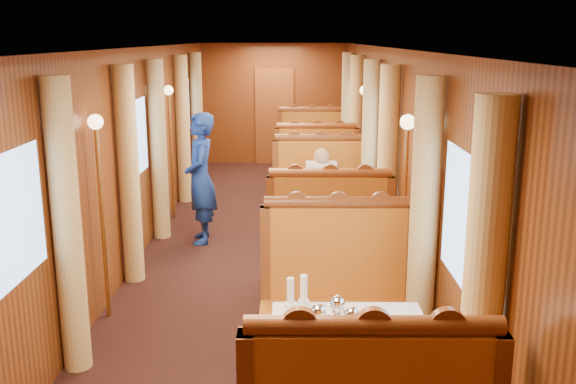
{
  "coord_description": "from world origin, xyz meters",
  "views": [
    {
      "loc": [
        0.36,
        -7.47,
        2.62
      ],
      "look_at": [
        0.32,
        -0.99,
        1.05
      ],
      "focal_mm": 40.0,
      "sensor_mm": 36.0,
      "label": 1
    }
  ],
  "objects_px": {
    "banquette_far_aft": "(312,156)",
    "teapot_left": "(318,320)",
    "banquette_near_aft": "(338,307)",
    "steward": "(201,178)",
    "table_far": "(314,169)",
    "banquette_far_fwd": "(316,179)",
    "passenger": "(321,184)",
    "teapot_right": "(352,322)",
    "rose_vase_far": "(313,138)",
    "fruit_plate": "(402,329)",
    "banquette_mid_fwd": "(328,250)",
    "banquette_mid_aft": "(320,202)",
    "tea_tray": "(333,326)",
    "teapot_back": "(337,312)",
    "rose_vase_mid": "(321,183)",
    "table_near": "(348,374)",
    "table_mid": "(324,227)"
  },
  "relations": [
    {
      "from": "banquette_far_aft",
      "to": "teapot_left",
      "type": "relative_size",
      "value": 7.99
    },
    {
      "from": "banquette_near_aft",
      "to": "steward",
      "type": "bearing_deg",
      "value": 116.97
    },
    {
      "from": "table_far",
      "to": "banquette_far_fwd",
      "type": "height_order",
      "value": "banquette_far_fwd"
    },
    {
      "from": "steward",
      "to": "passenger",
      "type": "height_order",
      "value": "steward"
    },
    {
      "from": "teapot_right",
      "to": "passenger",
      "type": "bearing_deg",
      "value": 70.83
    },
    {
      "from": "banquette_far_aft",
      "to": "rose_vase_far",
      "type": "height_order",
      "value": "banquette_far_aft"
    },
    {
      "from": "table_far",
      "to": "banquette_far_aft",
      "type": "relative_size",
      "value": 0.78
    },
    {
      "from": "teapot_left",
      "to": "fruit_plate",
      "type": "bearing_deg",
      "value": -9.92
    },
    {
      "from": "rose_vase_far",
      "to": "banquette_far_aft",
      "type": "bearing_deg",
      "value": 88.94
    },
    {
      "from": "table_far",
      "to": "passenger",
      "type": "height_order",
      "value": "passenger"
    },
    {
      "from": "banquette_mid_fwd",
      "to": "banquette_mid_aft",
      "type": "distance_m",
      "value": 2.03
    },
    {
      "from": "banquette_near_aft",
      "to": "tea_tray",
      "type": "relative_size",
      "value": 3.94
    },
    {
      "from": "tea_tray",
      "to": "steward",
      "type": "distance_m",
      "value": 4.39
    },
    {
      "from": "rose_vase_far",
      "to": "banquette_mid_aft",
      "type": "bearing_deg",
      "value": -89.58
    },
    {
      "from": "table_far",
      "to": "teapot_back",
      "type": "relative_size",
      "value": 5.89
    },
    {
      "from": "banquette_mid_fwd",
      "to": "rose_vase_mid",
      "type": "relative_size",
      "value": 3.72
    },
    {
      "from": "tea_tray",
      "to": "passenger",
      "type": "relative_size",
      "value": 0.45
    },
    {
      "from": "banquette_far_aft",
      "to": "banquette_mid_aft",
      "type": "bearing_deg",
      "value": -90.0
    },
    {
      "from": "table_near",
      "to": "rose_vase_far",
      "type": "distance_m",
      "value": 7.04
    },
    {
      "from": "banquette_near_aft",
      "to": "fruit_plate",
      "type": "relative_size",
      "value": 6.62
    },
    {
      "from": "table_far",
      "to": "passenger",
      "type": "xyz_separation_m",
      "value": [
        -0.0,
        -2.77,
        0.37
      ]
    },
    {
      "from": "fruit_plate",
      "to": "banquette_near_aft",
      "type": "bearing_deg",
      "value": 106.41
    },
    {
      "from": "tea_tray",
      "to": "teapot_back",
      "type": "xyz_separation_m",
      "value": [
        0.04,
        0.08,
        0.06
      ]
    },
    {
      "from": "fruit_plate",
      "to": "steward",
      "type": "distance_m",
      "value": 4.61
    },
    {
      "from": "banquette_near_aft",
      "to": "teapot_right",
      "type": "xyz_separation_m",
      "value": [
        0.0,
        -1.11,
        0.39
      ]
    },
    {
      "from": "tea_tray",
      "to": "teapot_back",
      "type": "distance_m",
      "value": 0.11
    },
    {
      "from": "banquette_mid_aft",
      "to": "teapot_left",
      "type": "bearing_deg",
      "value": -92.68
    },
    {
      "from": "banquette_mid_aft",
      "to": "banquette_far_fwd",
      "type": "bearing_deg",
      "value": 90.0
    },
    {
      "from": "table_far",
      "to": "teapot_back",
      "type": "distance_m",
      "value": 6.99
    },
    {
      "from": "table_mid",
      "to": "banquette_far_aft",
      "type": "bearing_deg",
      "value": 90.0
    },
    {
      "from": "banquette_far_fwd",
      "to": "banquette_far_aft",
      "type": "xyz_separation_m",
      "value": [
        0.0,
        2.03,
        0.0
      ]
    },
    {
      "from": "banquette_near_aft",
      "to": "banquette_mid_aft",
      "type": "height_order",
      "value": "same"
    },
    {
      "from": "banquette_far_fwd",
      "to": "teapot_left",
      "type": "distance_m",
      "value": 6.09
    },
    {
      "from": "banquette_far_aft",
      "to": "passenger",
      "type": "bearing_deg",
      "value": -90.0
    },
    {
      "from": "banquette_mid_fwd",
      "to": "banquette_far_aft",
      "type": "distance_m",
      "value": 5.53
    },
    {
      "from": "table_near",
      "to": "banquette_mid_fwd",
      "type": "xyz_separation_m",
      "value": [
        0.0,
        2.49,
        0.05
      ]
    },
    {
      "from": "teapot_back",
      "to": "rose_vase_far",
      "type": "xyz_separation_m",
      "value": [
        0.06,
        7.0,
        0.1
      ]
    },
    {
      "from": "teapot_back",
      "to": "tea_tray",
      "type": "bearing_deg",
      "value": -97.97
    },
    {
      "from": "fruit_plate",
      "to": "steward",
      "type": "relative_size",
      "value": 0.12
    },
    {
      "from": "banquette_near_aft",
      "to": "teapot_right",
      "type": "distance_m",
      "value": 1.18
    },
    {
      "from": "banquette_far_fwd",
      "to": "teapot_back",
      "type": "bearing_deg",
      "value": -90.79
    },
    {
      "from": "banquette_mid_aft",
      "to": "banquette_far_fwd",
      "type": "xyz_separation_m",
      "value": [
        0.0,
        1.47,
        0.0
      ]
    },
    {
      "from": "banquette_near_aft",
      "to": "banquette_mid_fwd",
      "type": "xyz_separation_m",
      "value": [
        0.0,
        1.47,
        0.0
      ]
    },
    {
      "from": "table_mid",
      "to": "passenger",
      "type": "relative_size",
      "value": 1.38
    },
    {
      "from": "table_far",
      "to": "fruit_plate",
      "type": "xyz_separation_m",
      "value": [
        0.33,
        -7.12,
        0.39
      ]
    },
    {
      "from": "teapot_right",
      "to": "table_mid",
      "type": "bearing_deg",
      "value": 70.84
    },
    {
      "from": "table_far",
      "to": "banquette_mid_aft",
      "type": "bearing_deg",
      "value": -90.0
    },
    {
      "from": "rose_vase_mid",
      "to": "rose_vase_far",
      "type": "xyz_separation_m",
      "value": [
        0.02,
        3.53,
        0.0
      ]
    },
    {
      "from": "teapot_right",
      "to": "rose_vase_mid",
      "type": "distance_m",
      "value": 3.59
    },
    {
      "from": "table_far",
      "to": "steward",
      "type": "bearing_deg",
      "value": -118.16
    }
  ]
}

